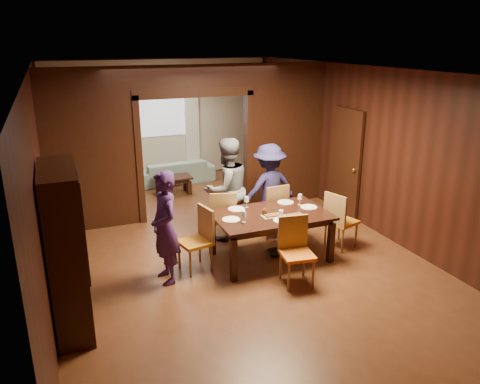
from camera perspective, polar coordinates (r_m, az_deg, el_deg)
name	(u,v)px	position (r m, az deg, el deg)	size (l,w,h in m)	color
floor	(225,244)	(8.05, -1.84, -6.37)	(9.00, 9.00, 0.00)	#582C18
ceiling	(223,70)	(7.33, -2.07, 14.69)	(5.50, 9.00, 0.02)	silver
room_walls	(191,137)	(9.30, -5.98, 6.70)	(5.52, 9.01, 2.90)	black
person_purple	(165,228)	(6.67, -9.15, -4.33)	(0.60, 0.39, 1.64)	#3C1D56
person_grey	(227,189)	(8.00, -1.62, 0.31)	(0.87, 0.68, 1.78)	#5D5E65
person_navy	(269,189)	(8.32, 3.55, 0.41)	(1.04, 0.60, 1.62)	#201C47
sofa	(174,171)	(11.46, -8.02, 2.51)	(1.88, 0.73, 0.55)	#89B3B4
serving_bowl	(277,209)	(7.38, 4.53, -2.10)	(0.29, 0.29, 0.07)	black
dining_table	(271,236)	(7.43, 3.74, -5.38)	(1.79, 1.11, 0.76)	black
coffee_table	(174,185)	(10.63, -8.10, 0.82)	(0.80, 0.50, 0.40)	black
chair_left	(195,240)	(7.05, -5.54, -5.87)	(0.44, 0.44, 0.97)	#C36D12
chair_right	(342,220)	(7.96, 12.30, -3.31)	(0.44, 0.44, 0.97)	orange
chair_far_l	(223,217)	(7.90, -2.07, -3.05)	(0.44, 0.44, 0.97)	red
chair_far_r	(272,209)	(8.26, 3.88, -2.12)	(0.44, 0.44, 0.97)	orange
chair_near	(297,253)	(6.68, 6.99, -7.34)	(0.44, 0.44, 0.97)	orange
hutch	(66,250)	(5.87, -20.48, -6.64)	(0.40, 1.20, 2.00)	black
door_right	(346,163)	(9.32, 12.80, 3.49)	(0.06, 0.90, 2.10)	black
window_far	(161,109)	(11.71, -9.58, 9.90)	(1.20, 0.03, 1.30)	silver
curtain_left	(132,130)	(11.61, -13.05, 7.36)	(0.35, 0.06, 2.40)	white
curtain_right	(192,126)	(11.92, -5.87, 8.02)	(0.35, 0.06, 2.40)	white
plate_left	(231,219)	(7.03, -1.10, -3.37)	(0.27, 0.27, 0.01)	white
plate_far_l	(236,209)	(7.45, -0.44, -2.09)	(0.27, 0.27, 0.01)	white
plate_far_r	(286,202)	(7.79, 5.57, -1.25)	(0.27, 0.27, 0.01)	silver
plate_right	(309,207)	(7.61, 8.38, -1.83)	(0.27, 0.27, 0.01)	white
plate_near	(282,220)	(7.02, 5.18, -3.47)	(0.27, 0.27, 0.01)	white
platter_a	(272,216)	(7.16, 3.87, -2.88)	(0.30, 0.20, 0.04)	gray
platter_b	(294,216)	(7.19, 6.62, -2.86)	(0.30, 0.20, 0.04)	gray
wineglass_left	(244,217)	(6.90, 0.44, -3.03)	(0.08, 0.08, 0.18)	white
wineglass_far	(247,202)	(7.51, 0.81, -1.24)	(0.08, 0.08, 0.18)	silver
wineglass_right	(300,200)	(7.69, 7.31, -0.92)	(0.08, 0.08, 0.18)	silver
tumbler	(281,215)	(7.06, 5.01, -2.77)	(0.07, 0.07, 0.14)	white
condiment_jar	(265,212)	(7.19, 3.02, -2.45)	(0.08, 0.08, 0.11)	#4F2C12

